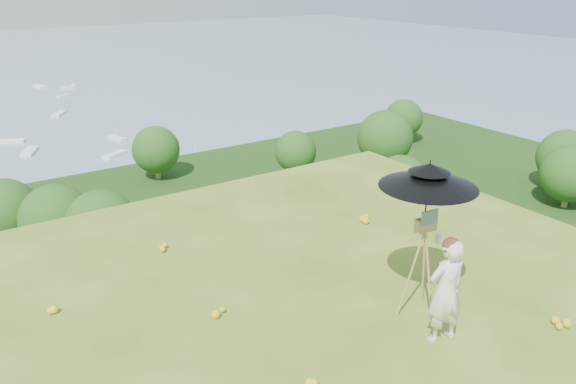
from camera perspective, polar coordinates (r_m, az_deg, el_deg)
slope_trees at (r=44.05m, az=-25.95°, el=-7.50°), size 110.00×50.00×6.00m
wildflowers at (r=7.25m, az=1.80°, el=-18.08°), size 10.00×10.50×0.12m
painter at (r=7.78m, az=15.73°, el=-9.68°), size 0.61×0.45×1.52m
field_easel at (r=8.18m, az=13.45°, el=-7.13°), size 0.72×0.72×1.69m
sun_umbrella at (r=7.77m, az=13.95°, el=-0.28°), size 1.44×1.44×0.99m
painter_cap at (r=7.45m, az=16.28°, el=-4.92°), size 0.24×0.27×0.10m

